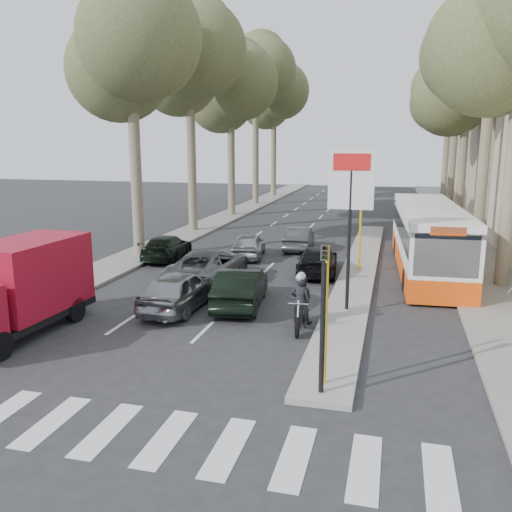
{
  "coord_description": "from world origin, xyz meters",
  "views": [
    {
      "loc": [
        4.68,
        -13.04,
        5.81
      ],
      "look_at": [
        -0.26,
        6.13,
        1.6
      ],
      "focal_mm": 38.0,
      "sensor_mm": 36.0,
      "label": 1
    }
  ],
  "objects": [
    {
      "name": "tree_r_e",
      "position": [
        9.23,
        42.11,
        10.38
      ],
      "size": [
        7.4,
        7.2,
        14.1
      ],
      "color": "#6B604C",
      "rests_on": "ground"
    },
    {
      "name": "median_left",
      "position": [
        -8.0,
        28.0,
        0.06
      ],
      "size": [
        2.4,
        64.0,
        0.12
      ],
      "primitive_type": "cube",
      "color": "gray",
      "rests_on": "ground"
    },
    {
      "name": "traffic_island",
      "position": [
        3.25,
        11.0,
        0.08
      ],
      "size": [
        1.5,
        26.0,
        0.16
      ],
      "primitive_type": "cube",
      "color": "gray",
      "rests_on": "ground"
    },
    {
      "name": "silver_hatchback",
      "position": [
        -2.5,
        4.0,
        0.7
      ],
      "size": [
        1.78,
        4.17,
        1.41
      ],
      "primitive_type": "imported",
      "rotation": [
        0.0,
        0.0,
        3.11
      ],
      "color": "gray",
      "rests_on": "ground"
    },
    {
      "name": "tree_l_a",
      "position": [
        -7.87,
        12.11,
        10.38
      ],
      "size": [
        7.4,
        7.2,
        14.1
      ],
      "color": "#6B604C",
      "rests_on": "ground"
    },
    {
      "name": "traffic_light_island",
      "position": [
        3.25,
        -1.5,
        2.49
      ],
      "size": [
        0.16,
        0.41,
        3.6
      ],
      "color": "black",
      "rests_on": "ground"
    },
    {
      "name": "tree_l_e",
      "position": [
        -7.97,
        44.11,
        10.73
      ],
      "size": [
        7.4,
        7.2,
        14.49
      ],
      "color": "#6B604C",
      "rests_on": "ground"
    },
    {
      "name": "tree_l_d",
      "position": [
        -7.87,
        36.11,
        11.76
      ],
      "size": [
        7.4,
        7.2,
        15.66
      ],
      "color": "#6B604C",
      "rests_on": "ground"
    },
    {
      "name": "sidewalk_right",
      "position": [
        8.6,
        25.0,
        0.06
      ],
      "size": [
        3.2,
        70.0,
        0.12
      ],
      "primitive_type": "cube",
      "color": "gray",
      "rests_on": "ground"
    },
    {
      "name": "queue_car_c",
      "position": [
        -2.43,
        13.0,
        0.64
      ],
      "size": [
        2.0,
        3.9,
        1.27
      ],
      "primitive_type": "imported",
      "rotation": [
        0.0,
        0.0,
        3.28
      ],
      "color": "#A0A3A8",
      "rests_on": "ground"
    },
    {
      "name": "pedestrian_near",
      "position": [
        7.2,
        9.8,
        1.09
      ],
      "size": [
        0.74,
        1.21,
        1.94
      ],
      "primitive_type": "imported",
      "rotation": [
        0.0,
        0.0,
        1.74
      ],
      "color": "#383048",
      "rests_on": "sidewalk_right"
    },
    {
      "name": "queue_car_e",
      "position": [
        -6.3,
        11.59,
        0.61
      ],
      "size": [
        2.11,
        4.34,
        1.22
      ],
      "primitive_type": "imported",
      "rotation": [
        0.0,
        0.0,
        3.24
      ],
      "color": "black",
      "rests_on": "ground"
    },
    {
      "name": "tree_l_c",
      "position": [
        -7.77,
        28.11,
        10.04
      ],
      "size": [
        7.4,
        7.2,
        13.71
      ],
      "color": "#6B604C",
      "rests_on": "ground"
    },
    {
      "name": "queue_car_d",
      "position": [
        -0.3,
        15.66,
        0.63
      ],
      "size": [
        1.54,
        3.88,
        1.26
      ],
      "primitive_type": "imported",
      "rotation": [
        0.0,
        0.0,
        3.2
      ],
      "color": "#45474C",
      "rests_on": "ground"
    },
    {
      "name": "ground",
      "position": [
        0.0,
        0.0,
        0.0
      ],
      "size": [
        120.0,
        120.0,
        0.0
      ],
      "primitive_type": "plane",
      "color": "#28282B",
      "rests_on": "ground"
    },
    {
      "name": "queue_car_b",
      "position": [
        1.46,
        10.44,
        0.61
      ],
      "size": [
        2.1,
        4.35,
        1.22
      ],
      "primitive_type": "imported",
      "rotation": [
        0.0,
        0.0,
        3.24
      ],
      "color": "black",
      "rests_on": "ground"
    },
    {
      "name": "tree_l_b",
      "position": [
        -7.97,
        20.11,
        11.07
      ],
      "size": [
        7.4,
        7.2,
        14.88
      ],
      "color": "#6B604C",
      "rests_on": "ground"
    },
    {
      "name": "city_bus",
      "position": [
        6.2,
        12.09,
        1.59
      ],
      "size": [
        3.11,
        11.6,
        3.03
      ],
      "rotation": [
        0.0,
        0.0,
        0.05
      ],
      "color": "#F74E0D",
      "rests_on": "ground"
    },
    {
      "name": "red_truck",
      "position": [
        -6.25,
        0.52,
        1.5
      ],
      "size": [
        2.25,
        5.4,
        2.84
      ],
      "rotation": [
        0.0,
        0.0,
        -0.04
      ],
      "color": "black",
      "rests_on": "ground"
    },
    {
      "name": "tree_r_b",
      "position": [
        9.23,
        18.11,
        11.42
      ],
      "size": [
        7.4,
        7.2,
        15.27
      ],
      "color": "#6B604C",
      "rests_on": "ground"
    },
    {
      "name": "queue_car_a",
      "position": [
        -2.71,
        7.7,
        0.72
      ],
      "size": [
        2.43,
        5.21,
        1.44
      ],
      "primitive_type": "imported",
      "rotation": [
        0.0,
        0.0,
        3.15
      ],
      "color": "#52565B",
      "rests_on": "ground"
    },
    {
      "name": "motorcycle",
      "position": [
        1.94,
        3.23,
        0.83
      ],
      "size": [
        0.8,
        2.14,
        1.82
      ],
      "rotation": [
        0.0,
        0.0,
        0.09
      ],
      "color": "black",
      "rests_on": "ground"
    },
    {
      "name": "dark_hatchback",
      "position": [
        -0.5,
        4.88,
        0.7
      ],
      "size": [
        1.97,
        4.38,
        1.39
      ],
      "primitive_type": "imported",
      "rotation": [
        0.0,
        0.0,
        3.26
      ],
      "color": "black",
      "rests_on": "ground"
    },
    {
      "name": "billboard",
      "position": [
        3.25,
        5.0,
        3.7
      ],
      "size": [
        1.5,
        12.1,
        5.6
      ],
      "color": "yellow",
      "rests_on": "ground"
    },
    {
      "name": "tree_r_d",
      "position": [
        9.13,
        34.11,
        11.07
      ],
      "size": [
        7.4,
        7.2,
        14.88
      ],
      "color": "#6B604C",
      "rests_on": "ground"
    },
    {
      "name": "tree_r_c",
      "position": [
        9.03,
        26.11,
        9.69
      ],
      "size": [
        7.4,
        7.2,
        13.32
      ],
      "color": "#6B604C",
      "rests_on": "ground"
    }
  ]
}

